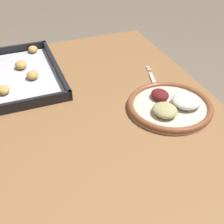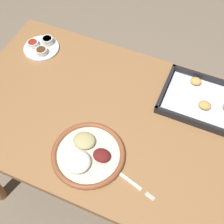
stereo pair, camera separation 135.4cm
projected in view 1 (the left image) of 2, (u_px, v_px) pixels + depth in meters
name	position (u px, v px, depth m)	size (l,w,h in m)	color
dining_table	(111.00, 147.00, 1.00)	(1.20, 0.72, 0.72)	olive
dinner_plate	(171.00, 105.00, 0.96)	(0.27, 0.27, 0.04)	beige
fork	(154.00, 81.00, 1.10)	(0.20, 0.07, 0.00)	silver
baking_tray	(24.00, 74.00, 1.12)	(0.42, 0.24, 0.04)	black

